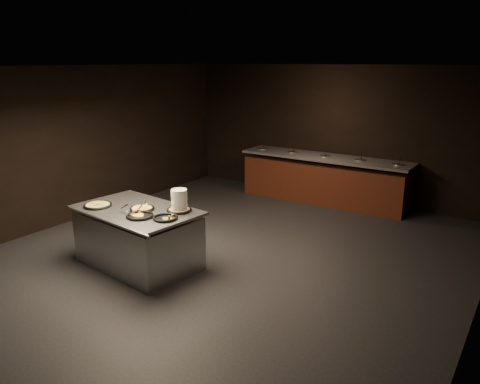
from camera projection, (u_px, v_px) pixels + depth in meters
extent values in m
cube|color=black|center=(230.00, 256.00, 7.41)|extent=(7.00, 8.00, 0.01)
cube|color=black|center=(229.00, 66.00, 6.61)|extent=(7.00, 8.00, 0.01)
cube|color=black|center=(334.00, 133.00, 10.22)|extent=(7.00, 0.01, 2.90)
cube|color=black|center=(78.00, 144.00, 8.88)|extent=(0.01, 8.00, 2.90)
cube|color=#4E1D12|center=(324.00, 182.00, 10.16)|extent=(3.60, 0.75, 0.85)
cube|color=slate|center=(325.00, 157.00, 10.01)|extent=(3.70, 0.83, 0.05)
cube|color=black|center=(323.00, 199.00, 10.26)|extent=(3.60, 0.69, 0.08)
cylinder|color=#B6B9BE|center=(263.00, 150.00, 10.83)|extent=(0.22, 0.22, 0.08)
cylinder|color=#48702C|center=(263.00, 149.00, 10.82)|extent=(0.19, 0.19, 0.02)
cylinder|color=black|center=(263.00, 145.00, 10.77)|extent=(0.04, 0.10, 0.19)
cylinder|color=#B6B9BE|center=(293.00, 153.00, 10.42)|extent=(0.22, 0.22, 0.08)
cylinder|color=#48702C|center=(293.00, 152.00, 10.41)|extent=(0.19, 0.19, 0.02)
cylinder|color=black|center=(293.00, 149.00, 10.36)|extent=(0.04, 0.10, 0.19)
cylinder|color=#B6B9BE|center=(325.00, 157.00, 10.01)|extent=(0.22, 0.22, 0.08)
cylinder|color=#48702C|center=(325.00, 156.00, 10.00)|extent=(0.19, 0.19, 0.02)
cylinder|color=black|center=(326.00, 152.00, 9.94)|extent=(0.04, 0.10, 0.19)
cylinder|color=#B6B9BE|center=(360.00, 161.00, 9.59)|extent=(0.22, 0.22, 0.08)
cylinder|color=#48702C|center=(360.00, 160.00, 9.59)|extent=(0.19, 0.19, 0.02)
cylinder|color=black|center=(361.00, 156.00, 9.53)|extent=(0.04, 0.10, 0.19)
cylinder|color=#B6B9BE|center=(398.00, 166.00, 9.18)|extent=(0.22, 0.22, 0.08)
cylinder|color=#48702C|center=(398.00, 165.00, 9.17)|extent=(0.19, 0.19, 0.02)
cylinder|color=black|center=(400.00, 161.00, 9.12)|extent=(0.04, 0.10, 0.19)
cube|color=#B6B9BE|center=(138.00, 240.00, 6.99)|extent=(1.88, 1.28, 0.79)
cube|color=#B6B9BE|center=(136.00, 210.00, 6.87)|extent=(1.97, 1.37, 0.04)
cylinder|color=#B6B9BE|center=(106.00, 221.00, 6.40)|extent=(1.84, 0.26, 0.04)
cylinder|color=silver|center=(179.00, 201.00, 6.70)|extent=(0.23, 0.23, 0.32)
cylinder|color=black|center=(98.00, 206.00, 6.97)|extent=(0.39, 0.39, 0.01)
torus|color=black|center=(98.00, 205.00, 6.97)|extent=(0.42, 0.42, 0.04)
torus|color=#B0722D|center=(98.00, 205.00, 6.97)|extent=(0.35, 0.35, 0.03)
cylinder|color=#B6A449|center=(98.00, 205.00, 6.97)|extent=(0.31, 0.31, 0.02)
cube|color=black|center=(98.00, 204.00, 6.97)|extent=(0.04, 0.31, 0.00)
cube|color=black|center=(98.00, 204.00, 6.97)|extent=(0.31, 0.04, 0.00)
cylinder|color=black|center=(142.00, 209.00, 6.82)|extent=(0.34, 0.34, 0.01)
torus|color=black|center=(142.00, 208.00, 6.82)|extent=(0.36, 0.36, 0.04)
torus|color=#B0722D|center=(142.00, 208.00, 6.81)|extent=(0.30, 0.30, 0.03)
cylinder|color=#F0CD57|center=(142.00, 208.00, 6.82)|extent=(0.26, 0.26, 0.02)
cube|color=black|center=(142.00, 208.00, 6.81)|extent=(0.05, 0.25, 0.00)
cube|color=black|center=(142.00, 208.00, 6.81)|extent=(0.25, 0.05, 0.00)
cylinder|color=black|center=(179.00, 211.00, 6.76)|extent=(0.34, 0.34, 0.01)
torus|color=black|center=(179.00, 210.00, 6.75)|extent=(0.37, 0.37, 0.04)
torus|color=#B0722D|center=(179.00, 210.00, 6.75)|extent=(0.30, 0.30, 0.03)
cylinder|color=#F0CD57|center=(179.00, 210.00, 6.75)|extent=(0.26, 0.26, 0.02)
cube|color=black|center=(179.00, 209.00, 6.75)|extent=(0.22, 0.15, 0.00)
cube|color=black|center=(179.00, 209.00, 6.75)|extent=(0.15, 0.22, 0.00)
cylinder|color=black|center=(140.00, 217.00, 6.51)|extent=(0.36, 0.36, 0.01)
torus|color=black|center=(140.00, 215.00, 6.50)|extent=(0.39, 0.39, 0.04)
cylinder|color=black|center=(165.00, 219.00, 6.42)|extent=(0.33, 0.33, 0.01)
torus|color=black|center=(165.00, 218.00, 6.42)|extent=(0.36, 0.36, 0.04)
cube|color=#B6B9BE|center=(148.00, 207.00, 6.88)|extent=(0.11, 0.13, 0.00)
cylinder|color=black|center=(142.00, 205.00, 6.71)|extent=(0.05, 0.20, 0.13)
cylinder|color=#B6B9BE|center=(145.00, 207.00, 6.80)|extent=(0.03, 0.10, 0.08)
cube|color=#B6B9BE|center=(130.00, 214.00, 6.58)|extent=(0.11, 0.10, 0.00)
cylinder|color=black|center=(124.00, 207.00, 6.66)|extent=(0.19, 0.06, 0.12)
cylinder|color=#B6B9BE|center=(127.00, 211.00, 6.63)|extent=(0.10, 0.03, 0.07)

